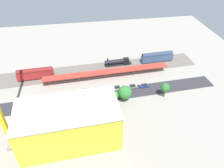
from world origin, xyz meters
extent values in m
plane|color=gray|center=(0.00, 0.00, 0.00)|extent=(182.33, 182.33, 0.00)
cube|color=#665E54|center=(0.00, -20.25, 0.00)|extent=(114.50, 19.53, 0.01)
cube|color=#2D2D33|center=(0.00, 2.32, 0.00)|extent=(114.26, 14.49, 0.01)
cube|color=#9E9EA8|center=(0.00, -23.99, 0.18)|extent=(113.83, 5.62, 0.12)
cube|color=#9E9EA8|center=(0.00, -22.55, 0.18)|extent=(113.83, 5.62, 0.12)
cube|color=#9E9EA8|center=(0.00, -17.94, 0.18)|extent=(113.83, 5.62, 0.12)
cube|color=#9E9EA8|center=(0.00, -16.50, 0.18)|extent=(113.83, 5.62, 0.12)
cube|color=#B73328|center=(-5.46, -11.94, 3.80)|extent=(64.72, 7.57, 0.47)
cylinder|color=slate|center=(-34.49, -13.34, 1.78)|extent=(0.30, 0.30, 3.56)
cylinder|color=slate|center=(-19.98, -12.64, 1.78)|extent=(0.30, 0.30, 3.56)
cylinder|color=slate|center=(-5.46, -11.94, 1.78)|extent=(0.30, 0.30, 3.56)
cylinder|color=slate|center=(9.05, -11.24, 1.78)|extent=(0.30, 0.30, 3.56)
cylinder|color=slate|center=(23.57, -10.54, 1.78)|extent=(0.30, 0.30, 3.56)
cube|color=black|center=(-13.56, -23.27, 0.50)|extent=(15.15, 3.04, 1.00)
cylinder|color=black|center=(-12.10, -23.20, 2.29)|extent=(12.25, 3.16, 2.57)
cube|color=black|center=(-18.17, -23.49, 1.85)|extent=(3.04, 2.91, 3.70)
cylinder|color=black|center=(-7.54, -22.98, 4.27)|extent=(0.70, 0.70, 1.40)
cube|color=black|center=(-36.36, -23.27, 0.30)|extent=(16.78, 3.14, 0.60)
cube|color=#384C72|center=(-36.36, -23.27, 2.46)|extent=(18.66, 3.81, 3.71)
cylinder|color=#273550|center=(-36.36, -23.27, 4.56)|extent=(17.91, 3.78, 2.92)
cube|color=black|center=(30.84, -17.22, 0.30)|extent=(16.59, 3.15, 0.60)
cube|color=maroon|center=(30.84, -17.22, 2.54)|extent=(18.45, 3.83, 3.88)
cylinder|color=maroon|center=(30.84, -17.22, 4.73)|extent=(17.72, 3.79, 2.95)
cube|color=black|center=(-22.41, -1.12, 0.15)|extent=(3.93, 1.95, 0.30)
cube|color=navy|center=(-22.41, -1.12, 0.65)|extent=(4.67, 2.06, 0.70)
cube|color=#1E2328|center=(-22.41, -1.12, 1.27)|extent=(2.64, 1.74, 0.54)
cube|color=black|center=(-16.51, -1.25, 0.15)|extent=(3.95, 2.08, 0.30)
cube|color=gray|center=(-16.51, -1.25, 0.71)|extent=(4.68, 2.22, 0.81)
cube|color=#1E2328|center=(-16.51, -1.25, 1.42)|extent=(2.67, 1.83, 0.62)
cube|color=black|center=(-8.85, -1.32, 0.15)|extent=(3.75, 1.82, 0.30)
cube|color=silver|center=(-8.85, -1.32, 0.72)|extent=(4.46, 1.90, 0.83)
cube|color=#1E2328|center=(-8.85, -1.32, 1.47)|extent=(2.51, 1.65, 0.69)
cube|color=black|center=(-3.04, -0.75, 0.15)|extent=(3.52, 1.85, 0.30)
cube|color=#474C51|center=(-3.04, -0.75, 0.72)|extent=(4.17, 1.95, 0.84)
cube|color=#1E2328|center=(-3.04, -0.75, 1.46)|extent=(2.36, 1.66, 0.64)
cube|color=yellow|center=(13.68, 25.24, 7.64)|extent=(35.72, 19.52, 15.29)
cube|color=#B7B2A8|center=(13.68, 25.24, 15.49)|extent=(36.35, 20.15, 0.40)
cube|color=gray|center=(34.65, 25.37, 0.60)|extent=(3.60, 3.60, 1.20)
cube|color=black|center=(23.25, 10.50, 0.25)|extent=(8.58, 3.36, 0.50)
cube|color=white|center=(22.19, 10.36, 2.04)|extent=(6.49, 3.35, 3.07)
cube|color=#334C8C|center=(26.33, 10.89, 1.80)|extent=(2.45, 2.83, 2.60)
cylinder|color=brown|center=(-5.63, 8.05, 1.49)|extent=(0.42, 0.42, 2.97)
sphere|color=#2D7233|center=(-5.63, 8.05, 4.47)|extent=(4.29, 4.29, 4.29)
cylinder|color=brown|center=(8.92, 7.54, 1.48)|extent=(0.52, 0.52, 2.96)
sphere|color=#28662D|center=(8.92, 7.54, 5.05)|extent=(5.96, 5.96, 5.96)
cylinder|color=brown|center=(17.45, 7.65, 1.59)|extent=(0.59, 0.59, 3.18)
sphere|color=#2D7233|center=(17.45, 7.65, 4.97)|extent=(5.11, 5.11, 5.11)
cylinder|color=brown|center=(6.71, 6.47, 1.30)|extent=(0.40, 0.40, 2.59)
sphere|color=#38843D|center=(6.71, 6.47, 4.83)|extent=(6.39, 6.39, 6.39)
cylinder|color=brown|center=(-10.69, 7.33, 1.36)|extent=(0.45, 0.45, 2.72)
sphere|color=#2D7233|center=(-10.69, 7.33, 4.87)|extent=(6.13, 6.13, 6.13)
cylinder|color=brown|center=(-29.26, 7.67, 2.00)|extent=(0.58, 0.58, 3.99)
sphere|color=#28662D|center=(-29.26, 7.67, 5.47)|extent=(4.24, 4.24, 4.24)
cylinder|color=#333333|center=(21.35, 6.76, 2.56)|extent=(0.16, 0.16, 5.12)
cube|color=black|center=(21.35, 6.76, 5.57)|extent=(0.36, 0.36, 0.90)
sphere|color=green|center=(21.57, 6.76, 5.87)|extent=(0.20, 0.20, 0.20)
camera|label=1|loc=(7.56, 80.94, 66.44)|focal=35.24mm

